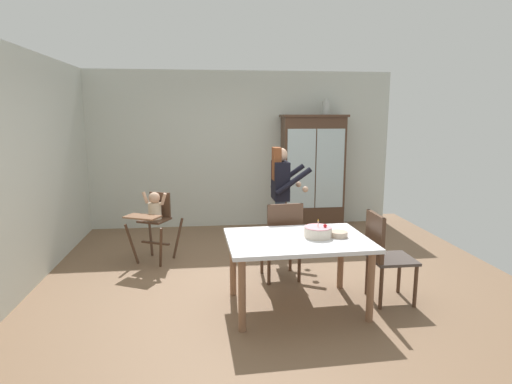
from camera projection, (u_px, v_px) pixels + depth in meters
ground_plane at (259, 280)px, 5.10m from camera, size 6.24×6.24×0.00m
wall_back at (241, 150)px, 7.42m from camera, size 5.32×0.06×2.70m
wall_left at (17, 172)px, 4.55m from camera, size 0.06×5.32×2.70m
china_cabinet at (312, 171)px, 7.37m from camera, size 1.12×0.48×1.96m
ceramic_vase at (326, 107)px, 7.20m from camera, size 0.13×0.13×0.27m
high_chair_with_toddler at (154, 214)px, 5.65m from camera, size 0.77×0.83×0.95m
adult_person at (281, 189)px, 5.76m from camera, size 0.50×0.48×1.53m
dining_table at (297, 247)px, 4.27m from camera, size 1.45×1.05×0.74m
birthday_cake at (318, 232)px, 4.28m from camera, size 0.28×0.28×0.19m
serving_bowl at (339, 234)px, 4.29m from camera, size 0.18×0.18×0.05m
dining_chair_far_side at (283, 236)px, 4.98m from camera, size 0.48×0.48×0.96m
dining_chair_right_end at (383, 251)px, 4.43m from camera, size 0.44×0.44×0.96m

